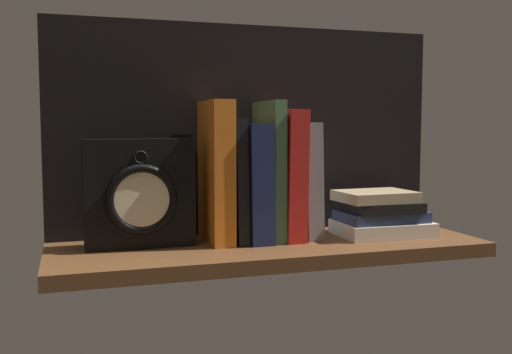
{
  "coord_description": "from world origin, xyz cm",
  "views": [
    {
      "loc": [
        -34.31,
        -99.07,
        21.12
      ],
      "look_at": [
        -1.26,
        4.13,
        11.62
      ],
      "focal_mm": 41.11,
      "sensor_mm": 36.0,
      "label": 1
    }
  ],
  "objects_px": {
    "book_black_skeptic": "(233,180)",
    "book_navy_bierce": "(251,182)",
    "book_orange_pandolfini": "(216,172)",
    "book_green_romantic": "(269,170)",
    "book_stack_side": "(380,214)",
    "book_red_requiem": "(285,174)",
    "book_gray_chess": "(303,180)",
    "framed_clock": "(140,194)"
  },
  "relations": [
    {
      "from": "book_black_skeptic",
      "to": "book_navy_bierce",
      "type": "distance_m",
      "value": 0.03
    },
    {
      "from": "book_orange_pandolfini",
      "to": "book_navy_bierce",
      "type": "bearing_deg",
      "value": 0.0
    },
    {
      "from": "book_orange_pandolfini",
      "to": "book_green_romantic",
      "type": "relative_size",
      "value": 1.0
    },
    {
      "from": "book_green_romantic",
      "to": "book_stack_side",
      "type": "relative_size",
      "value": 1.45
    },
    {
      "from": "book_red_requiem",
      "to": "book_gray_chess",
      "type": "relative_size",
      "value": 1.11
    },
    {
      "from": "book_black_skeptic",
      "to": "book_green_romantic",
      "type": "bearing_deg",
      "value": 0.0
    },
    {
      "from": "book_black_skeptic",
      "to": "book_navy_bierce",
      "type": "relative_size",
      "value": 1.04
    },
    {
      "from": "book_black_skeptic",
      "to": "book_green_romantic",
      "type": "distance_m",
      "value": 0.07
    },
    {
      "from": "book_black_skeptic",
      "to": "book_gray_chess",
      "type": "relative_size",
      "value": 1.04
    },
    {
      "from": "book_red_requiem",
      "to": "framed_clock",
      "type": "height_order",
      "value": "book_red_requiem"
    },
    {
      "from": "book_navy_bierce",
      "to": "book_red_requiem",
      "type": "xyz_separation_m",
      "value": [
        0.07,
        0.0,
        0.01
      ]
    },
    {
      "from": "book_orange_pandolfini",
      "to": "book_green_romantic",
      "type": "height_order",
      "value": "same"
    },
    {
      "from": "book_navy_bierce",
      "to": "book_gray_chess",
      "type": "distance_m",
      "value": 0.1
    },
    {
      "from": "book_green_romantic",
      "to": "book_gray_chess",
      "type": "relative_size",
      "value": 1.19
    },
    {
      "from": "book_orange_pandolfini",
      "to": "book_green_romantic",
      "type": "bearing_deg",
      "value": 0.0
    },
    {
      "from": "book_orange_pandolfini",
      "to": "book_stack_side",
      "type": "distance_m",
      "value": 0.33
    },
    {
      "from": "book_red_requiem",
      "to": "book_orange_pandolfini",
      "type": "bearing_deg",
      "value": 180.0
    },
    {
      "from": "book_gray_chess",
      "to": "framed_clock",
      "type": "bearing_deg",
      "value": -177.9
    },
    {
      "from": "book_green_romantic",
      "to": "book_red_requiem",
      "type": "distance_m",
      "value": 0.03
    },
    {
      "from": "book_orange_pandolfini",
      "to": "book_red_requiem",
      "type": "bearing_deg",
      "value": 0.0
    },
    {
      "from": "book_black_skeptic",
      "to": "book_red_requiem",
      "type": "xyz_separation_m",
      "value": [
        0.1,
        0.0,
        0.01
      ]
    },
    {
      "from": "book_green_romantic",
      "to": "framed_clock",
      "type": "height_order",
      "value": "book_green_romantic"
    },
    {
      "from": "book_stack_side",
      "to": "book_black_skeptic",
      "type": "bearing_deg",
      "value": 172.41
    },
    {
      "from": "framed_clock",
      "to": "book_stack_side",
      "type": "height_order",
      "value": "framed_clock"
    },
    {
      "from": "book_navy_bierce",
      "to": "book_red_requiem",
      "type": "relative_size",
      "value": 0.9
    },
    {
      "from": "book_black_skeptic",
      "to": "book_stack_side",
      "type": "xyz_separation_m",
      "value": [
        0.28,
        -0.04,
        -0.07
      ]
    },
    {
      "from": "book_red_requiem",
      "to": "book_green_romantic",
      "type": "bearing_deg",
      "value": 180.0
    },
    {
      "from": "book_orange_pandolfini",
      "to": "framed_clock",
      "type": "relative_size",
      "value": 1.36
    },
    {
      "from": "book_navy_bierce",
      "to": "book_green_romantic",
      "type": "height_order",
      "value": "book_green_romantic"
    },
    {
      "from": "book_orange_pandolfini",
      "to": "framed_clock",
      "type": "xyz_separation_m",
      "value": [
        -0.14,
        -0.01,
        -0.03
      ]
    },
    {
      "from": "book_green_romantic",
      "to": "book_red_requiem",
      "type": "relative_size",
      "value": 1.07
    },
    {
      "from": "book_red_requiem",
      "to": "book_stack_side",
      "type": "relative_size",
      "value": 1.36
    },
    {
      "from": "book_green_romantic",
      "to": "book_gray_chess",
      "type": "distance_m",
      "value": 0.07
    },
    {
      "from": "book_gray_chess",
      "to": "book_stack_side",
      "type": "bearing_deg",
      "value": -14.61
    },
    {
      "from": "book_red_requiem",
      "to": "book_gray_chess",
      "type": "xyz_separation_m",
      "value": [
        0.04,
        0.0,
        -0.01
      ]
    },
    {
      "from": "book_navy_bierce",
      "to": "framed_clock",
      "type": "xyz_separation_m",
      "value": [
        -0.21,
        -0.01,
        -0.01
      ]
    },
    {
      "from": "book_navy_bierce",
      "to": "book_gray_chess",
      "type": "height_order",
      "value": "book_gray_chess"
    },
    {
      "from": "framed_clock",
      "to": "book_stack_side",
      "type": "xyz_separation_m",
      "value": [
        0.45,
        -0.03,
        -0.05
      ]
    },
    {
      "from": "book_black_skeptic",
      "to": "book_stack_side",
      "type": "bearing_deg",
      "value": -7.59
    },
    {
      "from": "book_black_skeptic",
      "to": "framed_clock",
      "type": "xyz_separation_m",
      "value": [
        -0.17,
        -0.01,
        -0.02
      ]
    },
    {
      "from": "framed_clock",
      "to": "book_green_romantic",
      "type": "bearing_deg",
      "value": 2.7
    },
    {
      "from": "framed_clock",
      "to": "book_orange_pandolfini",
      "type": "bearing_deg",
      "value": 4.68
    }
  ]
}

